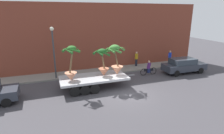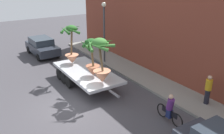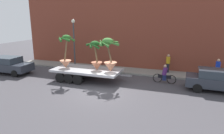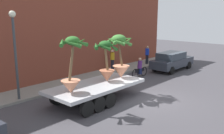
{
  "view_description": "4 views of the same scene",
  "coord_description": "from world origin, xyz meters",
  "px_view_note": "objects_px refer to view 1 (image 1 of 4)",
  "views": [
    {
      "loc": [
        -5.66,
        -12.24,
        6.21
      ],
      "look_at": [
        -0.52,
        2.33,
        1.62
      ],
      "focal_mm": 29.59,
      "sensor_mm": 36.0,
      "label": 1
    },
    {
      "loc": [
        11.23,
        -4.53,
        6.99
      ],
      "look_at": [
        -0.41,
        2.98,
        1.67
      ],
      "focal_mm": 38.94,
      "sensor_mm": 36.0,
      "label": 2
    },
    {
      "loc": [
        5.07,
        -12.22,
        5.07
      ],
      "look_at": [
        -0.15,
        2.54,
        1.23
      ],
      "focal_mm": 31.9,
      "sensor_mm": 36.0,
      "label": 3
    },
    {
      "loc": [
        -11.53,
        -7.46,
        4.81
      ],
      "look_at": [
        -0.95,
        2.1,
        1.77
      ],
      "focal_mm": 40.05,
      "sensor_mm": 36.0,
      "label": 4
    }
  ],
  "objects_px": {
    "cyclist": "(149,68)",
    "pedestrian_near_gate": "(170,57)",
    "potted_palm_middle": "(71,65)",
    "street_lamp": "(53,46)",
    "potted_palm_rear": "(116,60)",
    "flatbed_trailer": "(91,79)",
    "pedestrian_far_left": "(136,59)",
    "parked_car": "(184,65)",
    "potted_palm_front": "(103,63)"
  },
  "relations": [
    {
      "from": "potted_palm_middle",
      "to": "potted_palm_rear",
      "type": "bearing_deg",
      "value": 2.05
    },
    {
      "from": "flatbed_trailer",
      "to": "parked_car",
      "type": "height_order",
      "value": "parked_car"
    },
    {
      "from": "potted_palm_rear",
      "to": "parked_car",
      "type": "height_order",
      "value": "potted_palm_rear"
    },
    {
      "from": "potted_palm_rear",
      "to": "flatbed_trailer",
      "type": "bearing_deg",
      "value": 178.93
    },
    {
      "from": "pedestrian_far_left",
      "to": "flatbed_trailer",
      "type": "bearing_deg",
      "value": -145.9
    },
    {
      "from": "potted_palm_rear",
      "to": "potted_palm_front",
      "type": "distance_m",
      "value": 1.17
    },
    {
      "from": "pedestrian_far_left",
      "to": "cyclist",
      "type": "bearing_deg",
      "value": -90.51
    },
    {
      "from": "potted_palm_front",
      "to": "cyclist",
      "type": "distance_m",
      "value": 5.7
    },
    {
      "from": "flatbed_trailer",
      "to": "potted_palm_middle",
      "type": "bearing_deg",
      "value": -173.57
    },
    {
      "from": "potted_palm_front",
      "to": "pedestrian_near_gate",
      "type": "height_order",
      "value": "potted_palm_front"
    },
    {
      "from": "parked_car",
      "to": "pedestrian_near_gate",
      "type": "height_order",
      "value": "pedestrian_near_gate"
    },
    {
      "from": "parked_car",
      "to": "potted_palm_front",
      "type": "bearing_deg",
      "value": -175.05
    },
    {
      "from": "flatbed_trailer",
      "to": "street_lamp",
      "type": "distance_m",
      "value": 4.83
    },
    {
      "from": "pedestrian_near_gate",
      "to": "parked_car",
      "type": "bearing_deg",
      "value": -94.88
    },
    {
      "from": "potted_palm_middle",
      "to": "parked_car",
      "type": "height_order",
      "value": "potted_palm_middle"
    },
    {
      "from": "potted_palm_middle",
      "to": "cyclist",
      "type": "bearing_deg",
      "value": 11.68
    },
    {
      "from": "street_lamp",
      "to": "potted_palm_front",
      "type": "bearing_deg",
      "value": -39.81
    },
    {
      "from": "pedestrian_near_gate",
      "to": "street_lamp",
      "type": "distance_m",
      "value": 13.34
    },
    {
      "from": "flatbed_trailer",
      "to": "potted_palm_middle",
      "type": "distance_m",
      "value": 2.16
    },
    {
      "from": "potted_palm_front",
      "to": "parked_car",
      "type": "bearing_deg",
      "value": 4.95
    },
    {
      "from": "potted_palm_front",
      "to": "parked_car",
      "type": "relative_size",
      "value": 0.51
    },
    {
      "from": "potted_palm_middle",
      "to": "parked_car",
      "type": "xyz_separation_m",
      "value": [
        11.81,
        0.98,
        -1.39
      ]
    },
    {
      "from": "cyclist",
      "to": "potted_palm_front",
      "type": "bearing_deg",
      "value": -164.66
    },
    {
      "from": "potted_palm_middle",
      "to": "potted_palm_front",
      "type": "bearing_deg",
      "value": 4.12
    },
    {
      "from": "flatbed_trailer",
      "to": "cyclist",
      "type": "xyz_separation_m",
      "value": [
        6.4,
        1.47,
        -0.1
      ]
    },
    {
      "from": "parked_car",
      "to": "street_lamp",
      "type": "height_order",
      "value": "street_lamp"
    },
    {
      "from": "potted_palm_rear",
      "to": "pedestrian_far_left",
      "type": "distance_m",
      "value": 6.2
    },
    {
      "from": "parked_car",
      "to": "pedestrian_far_left",
      "type": "xyz_separation_m",
      "value": [
        -3.79,
        3.55,
        0.21
      ]
    },
    {
      "from": "potted_palm_rear",
      "to": "parked_car",
      "type": "xyz_separation_m",
      "value": [
        7.99,
        0.85,
        -1.47
      ]
    },
    {
      "from": "potted_palm_front",
      "to": "parked_car",
      "type": "distance_m",
      "value": 9.26
    },
    {
      "from": "pedestrian_near_gate",
      "to": "pedestrian_far_left",
      "type": "relative_size",
      "value": 1.0
    },
    {
      "from": "cyclist",
      "to": "pedestrian_far_left",
      "type": "relative_size",
      "value": 1.08
    },
    {
      "from": "potted_palm_middle",
      "to": "street_lamp",
      "type": "xyz_separation_m",
      "value": [
        -1.11,
        3.34,
        1.01
      ]
    },
    {
      "from": "potted_palm_rear",
      "to": "cyclist",
      "type": "bearing_deg",
      "value": 19.98
    },
    {
      "from": "potted_palm_middle",
      "to": "street_lamp",
      "type": "distance_m",
      "value": 3.67
    },
    {
      "from": "flatbed_trailer",
      "to": "potted_palm_rear",
      "type": "bearing_deg",
      "value": -1.07
    },
    {
      "from": "flatbed_trailer",
      "to": "pedestrian_far_left",
      "type": "xyz_separation_m",
      "value": [
        6.43,
        4.35,
        0.27
      ]
    },
    {
      "from": "pedestrian_far_left",
      "to": "street_lamp",
      "type": "distance_m",
      "value": 9.46
    },
    {
      "from": "parked_car",
      "to": "pedestrian_near_gate",
      "type": "bearing_deg",
      "value": 85.12
    },
    {
      "from": "cyclist",
      "to": "pedestrian_far_left",
      "type": "height_order",
      "value": "pedestrian_far_left"
    },
    {
      "from": "flatbed_trailer",
      "to": "street_lamp",
      "type": "relative_size",
      "value": 1.38
    },
    {
      "from": "flatbed_trailer",
      "to": "potted_palm_middle",
      "type": "height_order",
      "value": "potted_palm_middle"
    },
    {
      "from": "potted_palm_rear",
      "to": "cyclist",
      "type": "distance_m",
      "value": 4.72
    },
    {
      "from": "potted_palm_rear",
      "to": "street_lamp",
      "type": "xyz_separation_m",
      "value": [
        -4.94,
        3.21,
        0.93
      ]
    },
    {
      "from": "street_lamp",
      "to": "flatbed_trailer",
      "type": "bearing_deg",
      "value": -49.53
    },
    {
      "from": "cyclist",
      "to": "pedestrian_near_gate",
      "type": "bearing_deg",
      "value": 27.26
    },
    {
      "from": "flatbed_trailer",
      "to": "pedestrian_near_gate",
      "type": "bearing_deg",
      "value": 18.81
    },
    {
      "from": "potted_palm_middle",
      "to": "cyclist",
      "type": "height_order",
      "value": "potted_palm_middle"
    },
    {
      "from": "parked_car",
      "to": "pedestrian_far_left",
      "type": "distance_m",
      "value": 5.2
    },
    {
      "from": "parked_car",
      "to": "cyclist",
      "type": "bearing_deg",
      "value": 170.07
    }
  ]
}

